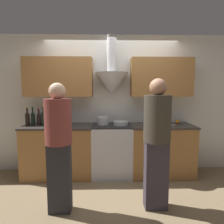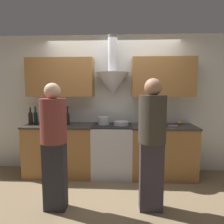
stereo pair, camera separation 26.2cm
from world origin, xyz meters
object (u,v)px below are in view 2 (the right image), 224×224
object	(u,v)px
stove_range	(112,150)
stock_pot	(104,121)
wine_bottle_7	(68,118)
orange_fruit	(180,122)
wine_bottle_0	(31,117)
person_foreground_left	(54,141)
wine_bottle_2	(41,118)
wine_bottle_4	(51,118)
mixing_bowl	(121,123)
wine_bottle_1	(36,117)
wine_bottle_6	(62,118)
wine_bottle_3	(46,117)
saucepan	(156,121)
person_foreground_right	(152,139)
wine_bottle_5	(56,117)

from	to	relation	value
stove_range	stock_pot	bearing A→B (deg)	160.68
wine_bottle_7	orange_fruit	distance (m)	2.06
wine_bottle_0	person_foreground_left	xyz separation A→B (m)	(0.81, -1.09, -0.15)
wine_bottle_2	wine_bottle_7	distance (m)	0.49
orange_fruit	wine_bottle_0	bearing A→B (deg)	-177.26
wine_bottle_4	mixing_bowl	bearing A→B (deg)	0.61
wine_bottle_1	person_foreground_left	world-z (taller)	person_foreground_left
wine_bottle_6	wine_bottle_7	size ratio (longest dim) A/B	0.94
wine_bottle_2	person_foreground_left	distance (m)	1.26
wine_bottle_0	wine_bottle_3	size ratio (longest dim) A/B	0.96
wine_bottle_1	orange_fruit	world-z (taller)	wine_bottle_1
wine_bottle_0	person_foreground_left	world-z (taller)	person_foreground_left
saucepan	stove_range	bearing A→B (deg)	-170.07
wine_bottle_3	wine_bottle_2	bearing A→B (deg)	176.43
stock_pot	wine_bottle_0	bearing A→B (deg)	-177.25
wine_bottle_1	wine_bottle_2	xyz separation A→B (m)	(0.10, 0.02, -0.01)
wine_bottle_2	person_foreground_right	world-z (taller)	person_foreground_right
wine_bottle_6	person_foreground_right	bearing A→B (deg)	-34.72
orange_fruit	person_foreground_left	xyz separation A→B (m)	(-1.94, -1.22, -0.06)
wine_bottle_7	wine_bottle_2	bearing A→B (deg)	179.43
wine_bottle_0	wine_bottle_6	xyz separation A→B (m)	(0.59, -0.02, -0.01)
wine_bottle_6	wine_bottle_3	bearing A→B (deg)	175.88
wine_bottle_5	person_foreground_left	xyz separation A→B (m)	(0.32, -1.07, -0.16)
wine_bottle_1	wine_bottle_6	bearing A→B (deg)	-1.09
wine_bottle_3	person_foreground_left	xyz separation A→B (m)	(0.52, -1.09, -0.16)
wine_bottle_1	person_foreground_left	xyz separation A→B (m)	(0.71, -1.08, -0.15)
wine_bottle_4	wine_bottle_7	size ratio (longest dim) A/B	0.90
stove_range	orange_fruit	distance (m)	1.35
orange_fruit	saucepan	distance (m)	0.43
wine_bottle_1	wine_bottle_3	distance (m)	0.18
wine_bottle_7	person_foreground_left	world-z (taller)	person_foreground_left
wine_bottle_4	person_foreground_left	distance (m)	1.18
wine_bottle_4	wine_bottle_7	world-z (taller)	wine_bottle_7
wine_bottle_4	wine_bottle_5	size ratio (longest dim) A/B	0.88
stock_pot	saucepan	distance (m)	0.98
wine_bottle_3	person_foreground_left	distance (m)	1.22
saucepan	wine_bottle_7	bearing A→B (deg)	-174.96
wine_bottle_1	orange_fruit	size ratio (longest dim) A/B	4.50
wine_bottle_6	orange_fruit	world-z (taller)	wine_bottle_6
wine_bottle_1	mixing_bowl	xyz separation A→B (m)	(1.57, 0.03, -0.10)
wine_bottle_1	wine_bottle_7	world-z (taller)	wine_bottle_1
wine_bottle_3	saucepan	distance (m)	2.04
stock_pot	saucepan	world-z (taller)	stock_pot
person_foreground_right	wine_bottle_4	bearing A→B (deg)	148.20
mixing_bowl	wine_bottle_7	bearing A→B (deg)	-179.25
wine_bottle_0	wine_bottle_2	xyz separation A→B (m)	(0.20, 0.01, -0.01)
wine_bottle_0	mixing_bowl	bearing A→B (deg)	0.69
wine_bottle_5	wine_bottle_2	bearing A→B (deg)	174.97
wine_bottle_7	person_foreground_right	bearing A→B (deg)	-37.31
wine_bottle_0	saucepan	world-z (taller)	wine_bottle_0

